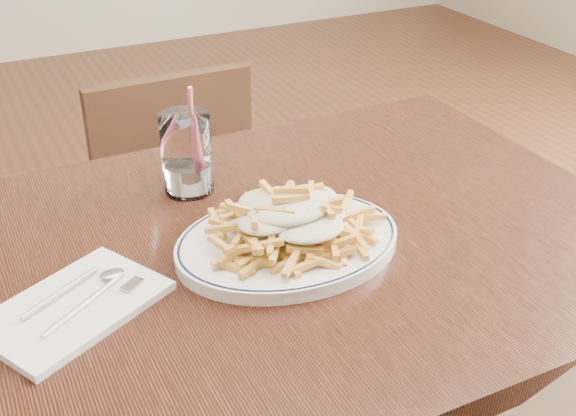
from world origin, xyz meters
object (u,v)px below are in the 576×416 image
loaded_fries (288,214)px  water_glass (187,158)px  fries_plate (288,242)px  table (258,287)px  chair_far (167,201)px

loaded_fries → water_glass: bearing=106.0°
loaded_fries → water_glass: 0.25m
fries_plate → water_glass: 0.26m
table → fries_plate: fries_plate is taller
chair_far → loaded_fries: (-0.02, -0.73, 0.35)m
fries_plate → water_glass: size_ratio=1.97×
table → loaded_fries: (0.04, -0.03, 0.14)m
chair_far → fries_plate: 0.79m
loaded_fries → water_glass: water_glass is taller
chair_far → loaded_fries: size_ratio=3.19×
chair_far → fries_plate: size_ratio=2.21×
table → fries_plate: (0.04, -0.03, 0.09)m
chair_far → water_glass: 0.61m
water_glass → fries_plate: bearing=-74.0°
table → loaded_fries: size_ratio=4.73×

